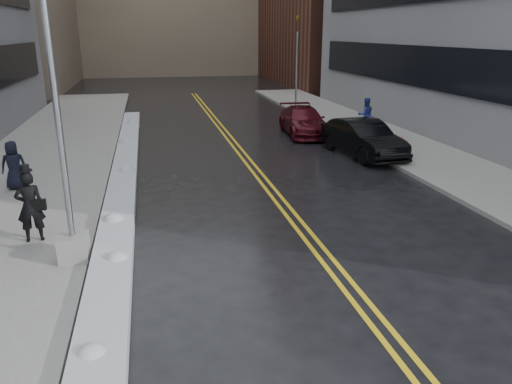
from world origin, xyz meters
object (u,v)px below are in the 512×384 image
pedestrian_c (14,165)px  fire_hydrant (400,145)px  pedestrian_east (366,115)px  lamppost (63,159)px  car_black (363,138)px  car_maroon (304,121)px  traffic_signal (297,59)px  pedestrian_fedora (30,206)px

pedestrian_c → fire_hydrant: bearing=179.7°
pedestrian_c → pedestrian_east: pedestrian_east is taller
lamppost → pedestrian_c: 6.84m
car_black → car_maroon: size_ratio=0.98×
pedestrian_east → car_maroon: pedestrian_east is taller
pedestrian_east → car_black: bearing=65.4°
traffic_signal → pedestrian_fedora: traffic_signal is taller
lamppost → pedestrian_c: size_ratio=4.70×
traffic_signal → car_maroon: bearing=-103.8°
lamppost → car_black: bearing=38.2°
lamppost → pedestrian_east: (12.91, 13.00, -1.51)m
pedestrian_fedora → car_black: size_ratio=0.38×
traffic_signal → car_black: (-1.00, -13.51, -2.61)m
traffic_signal → pedestrian_east: (1.11, -9.00, -2.37)m
lamppost → pedestrian_fedora: lamppost is taller
car_black → car_maroon: bearing=93.8°
pedestrian_fedora → pedestrian_east: size_ratio=1.03×
traffic_signal → pedestrian_c: (-14.40, -15.87, -2.44)m
fire_hydrant → car_black: bearing=161.9°
pedestrian_c → car_black: 13.61m
car_black → car_maroon: car_black is taller
lamppost → traffic_signal: (11.80, 22.00, 0.87)m
lamppost → car_black: size_ratio=1.59×
fire_hydrant → pedestrian_c: 15.02m
car_maroon → pedestrian_c: bearing=-144.2°
pedestrian_c → car_maroon: size_ratio=0.33×
lamppost → car_maroon: bearing=54.4°
pedestrian_fedora → pedestrian_east: pedestrian_fedora is taller
lamppost → pedestrian_east: size_ratio=4.34×
pedestrian_fedora → pedestrian_c: (-1.46, 4.75, -0.09)m
car_maroon → traffic_signal: bearing=80.7°
pedestrian_east → car_black: pedestrian_east is taller
car_black → traffic_signal: bearing=78.0°
lamppost → pedestrian_c: bearing=113.0°
traffic_signal → car_black: 13.80m
fire_hydrant → pedestrian_c: size_ratio=0.45×
traffic_signal → pedestrian_fedora: 24.46m
pedestrian_east → car_maroon: 3.24m
traffic_signal → pedestrian_c: traffic_signal is taller
fire_hydrant → pedestrian_c: pedestrian_c is taller
traffic_signal → pedestrian_fedora: size_ratio=3.32×
lamppost → pedestrian_c: lamppost is taller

